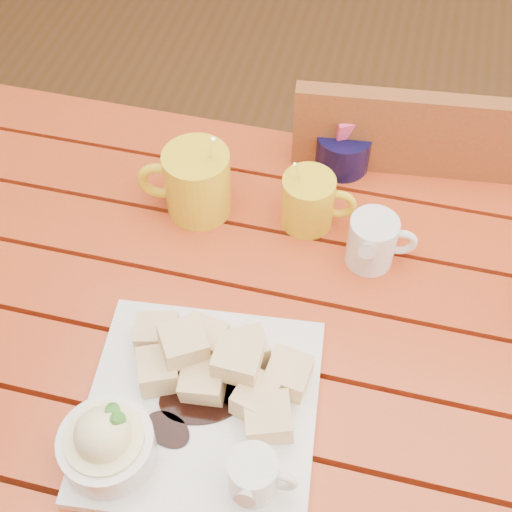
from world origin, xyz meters
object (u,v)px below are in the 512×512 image
(dessert_plate, at_px, (184,410))
(chair_far, at_px, (397,218))
(coffee_mug_right, at_px, (310,201))
(coffee_mug_left, at_px, (195,182))
(table, at_px, (252,362))

(dessert_plate, bearing_deg, chair_far, 70.00)
(dessert_plate, xyz_separation_m, coffee_mug_right, (0.08, 0.37, 0.01))
(coffee_mug_right, relative_size, chair_far, 0.15)
(dessert_plate, relative_size, coffee_mug_left, 1.88)
(table, xyz_separation_m, coffee_mug_right, (0.04, 0.20, 0.15))
(dessert_plate, bearing_deg, table, 74.21)
(coffee_mug_left, relative_size, coffee_mug_right, 1.26)
(table, height_order, chair_far, chair_far)
(table, relative_size, coffee_mug_left, 7.13)
(coffee_mug_left, distance_m, coffee_mug_right, 0.18)
(coffee_mug_right, bearing_deg, table, -106.90)
(coffee_mug_left, height_order, coffee_mug_right, coffee_mug_left)
(table, distance_m, chair_far, 0.52)
(chair_far, bearing_deg, table, 62.15)
(table, relative_size, coffee_mug_right, 8.98)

